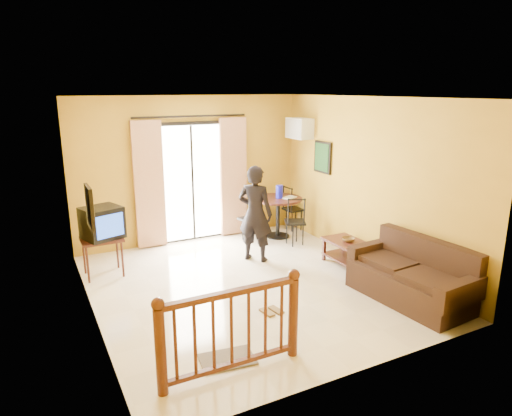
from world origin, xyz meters
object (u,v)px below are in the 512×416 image
television (102,223)px  standing_person (255,214)px  sofa (413,278)px  dining_table (278,206)px  coffee_table (350,250)px

television → standing_person: 2.50m
television → sofa: television is taller
dining_table → standing_person: size_ratio=0.58×
television → coffee_table: size_ratio=0.72×
dining_table → coffee_table: dining_table is taller
coffee_table → sofa: (0.01, -1.40, 0.04)m
standing_person → sofa: bearing=166.3°
dining_table → coffee_table: 1.99m
coffee_table → sofa: bearing=-89.7°
sofa → dining_table: bearing=90.6°
television → coffee_table: television is taller
television → dining_table: (3.44, 0.43, -0.24)m
coffee_table → sofa: 1.40m
television → sofa: size_ratio=0.36×
coffee_table → standing_person: bearing=141.9°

